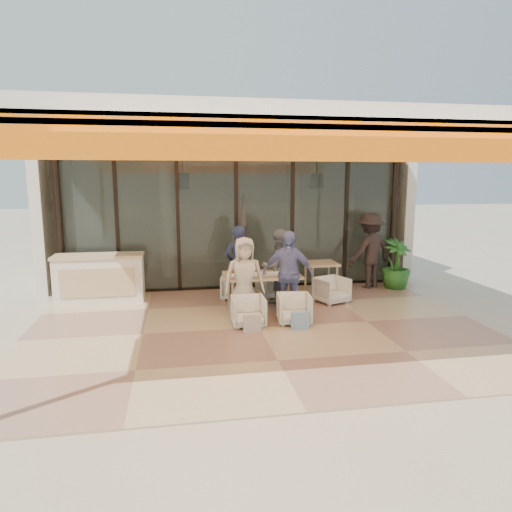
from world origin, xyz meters
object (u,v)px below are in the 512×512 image
at_px(dining_table, 261,277).
at_px(diner_navy, 238,266).
at_px(chair_far_right, 272,284).
at_px(side_chair, 332,289).
at_px(chair_near_right, 294,307).
at_px(chair_near_left, 249,310).
at_px(diner_grey, 278,266).
at_px(side_table, 321,267).
at_px(host_counter, 100,278).
at_px(chair_far_left, 235,286).
at_px(diner_periwinkle, 288,274).
at_px(standing_woman, 370,251).
at_px(diner_cream, 244,278).
at_px(potted_palm, 396,264).

bearing_deg(dining_table, diner_navy, 133.02).
distance_m(chair_far_right, side_chair, 1.33).
relative_size(chair_far_right, chair_near_right, 1.02).
relative_size(chair_near_left, chair_near_right, 0.98).
distance_m(diner_grey, side_table, 1.28).
xyz_separation_m(host_counter, chair_far_left, (2.86, -0.22, -0.23)).
relative_size(diner_navy, diner_periwinkle, 1.01).
height_order(dining_table, standing_woman, standing_woman).
bearing_deg(chair_near_right, chair_near_left, -173.37).
distance_m(chair_far_right, standing_woman, 2.59).
height_order(side_table, side_chair, side_table).
height_order(chair_far_right, chair_near_left, chair_far_right).
bearing_deg(diner_periwinkle, side_chair, 52.20).
bearing_deg(standing_woman, side_chair, 20.67).
height_order(chair_far_left, side_table, side_table).
xyz_separation_m(chair_near_right, side_chair, (1.14, 1.22, 0.00)).
relative_size(chair_near_right, diner_navy, 0.36).
xyz_separation_m(chair_far_right, standing_woman, (2.48, 0.45, 0.60)).
height_order(chair_far_left, diner_grey, diner_grey).
relative_size(host_counter, diner_grey, 1.16).
bearing_deg(chair_far_right, chair_near_right, 76.38).
relative_size(chair_far_left, standing_woman, 0.33).
bearing_deg(diner_cream, side_table, 36.51).
xyz_separation_m(dining_table, diner_cream, (-0.41, -0.46, 0.09)).
distance_m(chair_far_left, diner_cream, 1.48).
xyz_separation_m(diner_cream, side_chair, (1.98, 0.72, -0.47)).
bearing_deg(diner_navy, dining_table, 117.05).
height_order(chair_far_left, chair_near_right, chair_near_right).
relative_size(chair_far_left, chair_near_right, 0.99).
distance_m(chair_far_right, potted_palm, 3.08).
xyz_separation_m(diner_periwinkle, side_chair, (1.14, 0.72, -0.52)).
xyz_separation_m(dining_table, side_table, (1.57, 1.01, -0.05)).
xyz_separation_m(host_counter, dining_table, (3.27, -1.16, 0.16)).
bearing_deg(chair_near_left, potted_palm, 30.03).
distance_m(chair_near_left, diner_periwinkle, 1.11).
xyz_separation_m(host_counter, diner_navy, (2.86, -0.72, 0.31)).
xyz_separation_m(diner_grey, side_table, (1.14, 0.57, -0.16)).
distance_m(host_counter, chair_near_right, 4.27).
bearing_deg(chair_near_right, diner_navy, 127.59).
distance_m(chair_far_left, chair_near_left, 1.90).
distance_m(chair_far_right, diner_cream, 1.70).
bearing_deg(chair_far_right, diner_cream, 45.41).
xyz_separation_m(chair_far_left, side_chair, (1.98, -0.68, 0.01)).
xyz_separation_m(host_counter, side_table, (4.84, -0.15, 0.11)).
bearing_deg(diner_periwinkle, chair_far_right, 110.07).
bearing_deg(chair_near_right, potted_palm, 41.76).
height_order(dining_table, potted_palm, potted_palm).
xyz_separation_m(chair_far_right, chair_near_right, (0.00, -1.90, -0.01)).
bearing_deg(diner_grey, dining_table, 29.88).
relative_size(diner_grey, diner_cream, 1.03).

